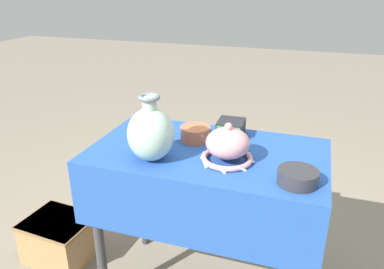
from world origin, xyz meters
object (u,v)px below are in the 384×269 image
(pot_squat_charcoal, at_px, (298,177))
(wooden_crate, at_px, (60,237))
(vase_tall_bulbous, at_px, (151,133))
(vase_dome_bell, at_px, (228,146))
(mosaic_tile_box, at_px, (231,128))
(pot_squat_terracotta, at_px, (195,134))

(pot_squat_charcoal, distance_m, wooden_crate, 1.38)
(vase_tall_bulbous, xyz_separation_m, wooden_crate, (-0.63, 0.13, -0.75))
(vase_dome_bell, bearing_deg, mosaic_tile_box, 100.12)
(wooden_crate, bearing_deg, pot_squat_terracotta, 12.87)
(wooden_crate, bearing_deg, vase_tall_bulbous, -6.78)
(mosaic_tile_box, bearing_deg, pot_squat_terracotta, -145.96)
(vase_tall_bulbous, distance_m, pot_squat_charcoal, 0.57)
(pot_squat_charcoal, bearing_deg, wooden_crate, 173.40)
(wooden_crate, bearing_deg, vase_dome_bell, 1.67)
(pot_squat_terracotta, bearing_deg, pot_squat_charcoal, -28.48)
(wooden_crate, bearing_deg, mosaic_tile_box, 17.96)
(vase_tall_bulbous, xyz_separation_m, mosaic_tile_box, (0.24, 0.34, -0.08))
(vase_dome_bell, bearing_deg, vase_tall_bulbous, -164.33)
(vase_tall_bulbous, relative_size, vase_dome_bell, 1.23)
(pot_squat_charcoal, distance_m, pot_squat_terracotta, 0.52)
(vase_dome_bell, xyz_separation_m, wooden_crate, (-0.92, 0.04, -0.70))
(vase_tall_bulbous, height_order, pot_squat_terracotta, vase_tall_bulbous)
(vase_dome_bell, distance_m, pot_squat_charcoal, 0.30)
(vase_tall_bulbous, height_order, wooden_crate, vase_tall_bulbous)
(vase_dome_bell, bearing_deg, pot_squat_charcoal, -18.95)
(pot_squat_terracotta, bearing_deg, mosaic_tile_box, 36.46)
(pot_squat_terracotta, distance_m, wooden_crate, 1.01)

